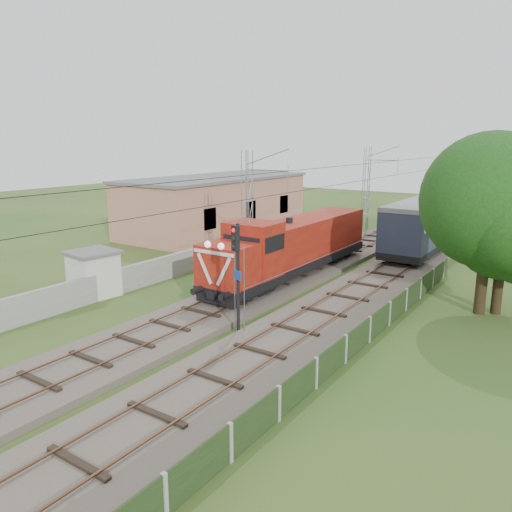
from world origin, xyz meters
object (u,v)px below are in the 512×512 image
Objects in this scene: coach_rake at (492,191)px; relay_hut at (94,273)px; locomotive at (293,246)px; signal_post at (237,260)px.

relay_hut is at bearing -104.13° from coach_rake.
locomotive is 12.03m from relay_hut.
locomotive is at bearing 51.92° from relay_hut.
relay_hut is (-7.40, -9.44, -0.82)m from locomotive.
relay_hut is (-10.24, 0.37, -2.20)m from signal_post.
signal_post is at bearing -73.84° from locomotive.
locomotive is 10.31m from signal_post.
signal_post reaches higher than coach_rake.
coach_rake is 50.80m from relay_hut.
locomotive reaches higher than relay_hut.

